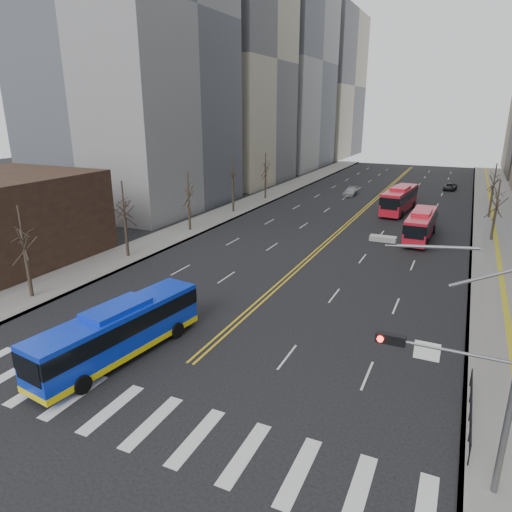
# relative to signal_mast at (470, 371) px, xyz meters

# --- Properties ---
(ground) EXTENTS (220.00, 220.00, 0.00)m
(ground) POSITION_rel_signal_mast_xyz_m (-13.77, -2.00, -4.86)
(ground) COLOR black
(sidewalk_right) EXTENTS (7.00, 130.00, 0.15)m
(sidewalk_right) POSITION_rel_signal_mast_xyz_m (3.73, 43.00, -4.78)
(sidewalk_right) COLOR gray
(sidewalk_right) RESTS_ON ground
(sidewalk_left) EXTENTS (5.00, 130.00, 0.15)m
(sidewalk_left) POSITION_rel_signal_mast_xyz_m (-30.27, 43.00, -4.78)
(sidewalk_left) COLOR gray
(sidewalk_left) RESTS_ON ground
(crosswalk) EXTENTS (26.70, 4.00, 0.01)m
(crosswalk) POSITION_rel_signal_mast_xyz_m (-13.77, -2.00, -4.85)
(crosswalk) COLOR silver
(crosswalk) RESTS_ON ground
(centerline) EXTENTS (0.55, 100.00, 0.01)m
(centerline) POSITION_rel_signal_mast_xyz_m (-13.77, 53.00, -4.85)
(centerline) COLOR gold
(centerline) RESTS_ON ground
(office_towers) EXTENTS (83.00, 134.00, 58.00)m
(office_towers) POSITION_rel_signal_mast_xyz_m (-13.64, 66.51, 19.07)
(office_towers) COLOR gray
(office_towers) RESTS_ON ground
(signal_mast) EXTENTS (5.37, 0.37, 9.39)m
(signal_mast) POSITION_rel_signal_mast_xyz_m (0.00, 0.00, 0.00)
(signal_mast) COLOR slate
(signal_mast) RESTS_ON ground
(pedestrian_railing) EXTENTS (0.06, 6.06, 1.02)m
(pedestrian_railing) POSITION_rel_signal_mast_xyz_m (0.53, 4.00, -4.03)
(pedestrian_railing) COLOR black
(pedestrian_railing) RESTS_ON sidewalk_right
(street_trees) EXTENTS (35.20, 47.20, 7.60)m
(street_trees) POSITION_rel_signal_mast_xyz_m (-20.94, 32.55, 0.02)
(street_trees) COLOR #2F251C
(street_trees) RESTS_ON ground
(blue_bus) EXTENTS (3.78, 11.17, 3.22)m
(blue_bus) POSITION_rel_signal_mast_xyz_m (-17.77, 2.00, -3.17)
(blue_bus) COLOR #0E30D7
(blue_bus) RESTS_ON ground
(red_bus_near) EXTENTS (2.74, 10.05, 3.20)m
(red_bus_near) POSITION_rel_signal_mast_xyz_m (-4.90, 35.39, -3.07)
(red_bus_near) COLOR red
(red_bus_near) RESTS_ON ground
(red_bus_far) EXTENTS (3.55, 11.38, 3.55)m
(red_bus_far) POSITION_rel_signal_mast_xyz_m (-9.05, 48.67, -2.88)
(red_bus_far) COLOR red
(red_bus_far) RESTS_ON ground
(car_white) EXTENTS (1.72, 3.82, 1.22)m
(car_white) POSITION_rel_signal_mast_xyz_m (-20.97, 4.00, -4.25)
(car_white) COLOR silver
(car_white) RESTS_ON ground
(car_dark_mid) EXTENTS (2.39, 3.92, 1.25)m
(car_dark_mid) POSITION_rel_signal_mast_xyz_m (-4.93, 45.69, -4.23)
(car_dark_mid) COLOR black
(car_dark_mid) RESTS_ON ground
(car_silver) EXTENTS (1.97, 4.52, 1.29)m
(car_silver) POSITION_rel_signal_mast_xyz_m (-18.21, 58.56, -4.21)
(car_silver) COLOR #A0A0A5
(car_silver) RESTS_ON ground
(car_dark_far) EXTENTS (2.27, 4.30, 1.15)m
(car_dark_far) POSITION_rel_signal_mast_xyz_m (-3.50, 71.29, -4.28)
(car_dark_far) COLOR black
(car_dark_far) RESTS_ON ground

